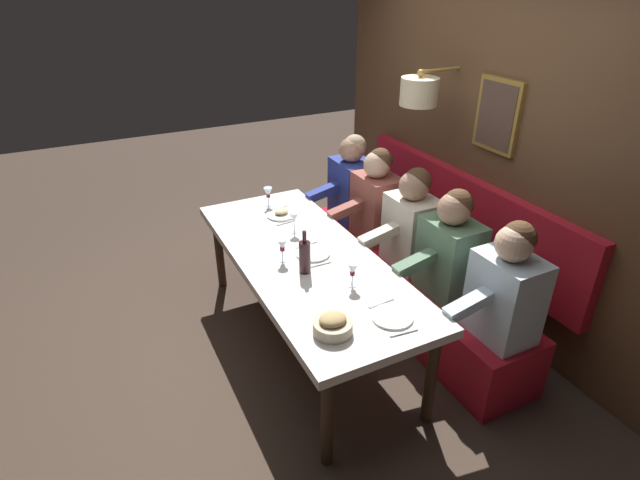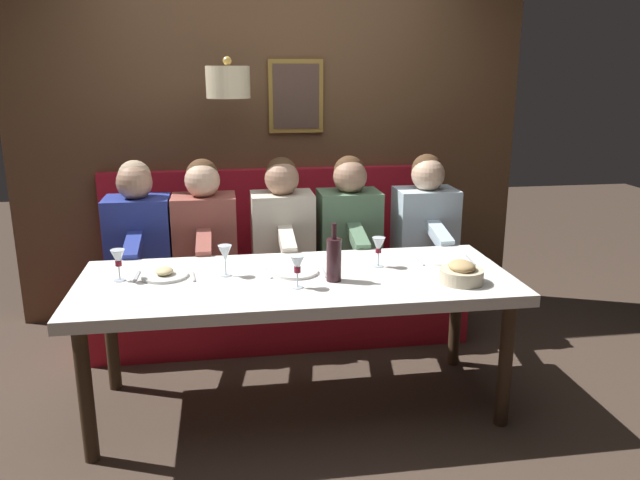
% 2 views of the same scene
% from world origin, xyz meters
% --- Properties ---
extents(ground_plane, '(12.00, 12.00, 0.00)m').
position_xyz_m(ground_plane, '(0.00, 0.00, 0.00)').
color(ground_plane, '#423328').
extents(dining_table, '(0.90, 2.24, 0.74)m').
position_xyz_m(dining_table, '(0.00, 0.00, 0.67)').
color(dining_table, silver).
rests_on(dining_table, ground_plane).
extents(banquette_bench, '(0.52, 2.44, 0.45)m').
position_xyz_m(banquette_bench, '(0.89, 0.00, 0.23)').
color(banquette_bench, red).
rests_on(banquette_bench, ground_plane).
extents(back_wall_panel, '(0.59, 3.64, 2.90)m').
position_xyz_m(back_wall_panel, '(1.46, 0.00, 1.37)').
color(back_wall_panel, brown).
rests_on(back_wall_panel, ground_plane).
extents(diner_nearest, '(0.60, 0.40, 0.79)m').
position_xyz_m(diner_nearest, '(0.88, -0.98, 0.82)').
color(diner_nearest, silver).
rests_on(diner_nearest, banquette_bench).
extents(diner_near, '(0.60, 0.40, 0.79)m').
position_xyz_m(diner_near, '(0.88, -0.45, 0.82)').
color(diner_near, '#567A5B').
rests_on(diner_near, banquette_bench).
extents(diner_middle, '(0.60, 0.40, 0.79)m').
position_xyz_m(diner_middle, '(0.88, -0.01, 0.82)').
color(diner_middle, beige).
rests_on(diner_middle, banquette_bench).
extents(diner_far, '(0.60, 0.40, 0.79)m').
position_xyz_m(diner_far, '(0.88, 0.49, 0.82)').
color(diner_far, '#934C42').
rests_on(diner_far, banquette_bench).
extents(diner_farthest, '(0.60, 0.40, 0.79)m').
position_xyz_m(diner_farthest, '(0.88, 0.90, 0.82)').
color(diner_farthest, '#283893').
rests_on(diner_farthest, banquette_bench).
extents(place_setting_0, '(0.24, 0.32, 0.05)m').
position_xyz_m(place_setting_0, '(0.10, 0.68, 0.75)').
color(place_setting_0, silver).
rests_on(place_setting_0, dining_table).
extents(place_setting_1, '(0.24, 0.32, 0.01)m').
position_xyz_m(place_setting_1, '(0.15, -0.85, 0.75)').
color(place_setting_1, white).
rests_on(place_setting_1, dining_table).
extents(place_setting_2, '(0.24, 0.32, 0.01)m').
position_xyz_m(place_setting_2, '(0.06, -0.01, 0.75)').
color(place_setting_2, silver).
rests_on(place_setting_2, dining_table).
extents(wine_glass_0, '(0.07, 0.07, 0.16)m').
position_xyz_m(wine_glass_0, '(0.08, 0.90, 0.86)').
color(wine_glass_0, silver).
rests_on(wine_glass_0, dining_table).
extents(wine_glass_1, '(0.07, 0.07, 0.16)m').
position_xyz_m(wine_glass_1, '(0.11, -0.46, 0.86)').
color(wine_glass_1, silver).
rests_on(wine_glass_1, dining_table).
extents(wine_glass_2, '(0.07, 0.07, 0.16)m').
position_xyz_m(wine_glass_2, '(-0.16, 0.01, 0.86)').
color(wine_glass_2, silver).
rests_on(wine_glass_2, dining_table).
extents(wine_glass_3, '(0.07, 0.07, 0.16)m').
position_xyz_m(wine_glass_3, '(0.08, 0.36, 0.86)').
color(wine_glass_3, silver).
rests_on(wine_glass_3, dining_table).
extents(wine_bottle, '(0.08, 0.08, 0.30)m').
position_xyz_m(wine_bottle, '(-0.09, -0.18, 0.86)').
color(wine_bottle, '#33191E').
rests_on(wine_bottle, dining_table).
extents(bread_bowl, '(0.22, 0.22, 0.12)m').
position_xyz_m(bread_bowl, '(-0.21, -0.81, 0.79)').
color(bread_bowl, beige).
rests_on(bread_bowl, dining_table).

